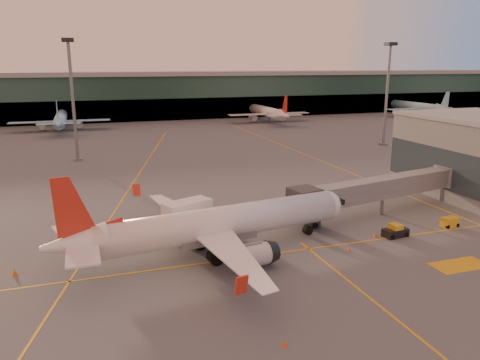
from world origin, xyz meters
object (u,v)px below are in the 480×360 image
object	(u,v)px
gpu_cart	(450,222)
pushback_tug	(395,232)
main_airplane	(214,225)
catering_truck	(188,217)

from	to	relation	value
gpu_cart	pushback_tug	size ratio (longest dim) A/B	0.70
main_airplane	catering_truck	xyz separation A→B (m)	(-1.49, 6.35, -0.83)
catering_truck	gpu_cart	size ratio (longest dim) A/B	2.81
main_airplane	catering_truck	world-z (taller)	main_airplane
main_airplane	pushback_tug	world-z (taller)	main_airplane
main_airplane	gpu_cart	size ratio (longest dim) A/B	15.36
catering_truck	gpu_cart	world-z (taller)	catering_truck
catering_truck	pushback_tug	bearing A→B (deg)	-40.94
gpu_cart	pushback_tug	distance (m)	8.87
pushback_tug	gpu_cart	bearing A→B (deg)	-1.42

